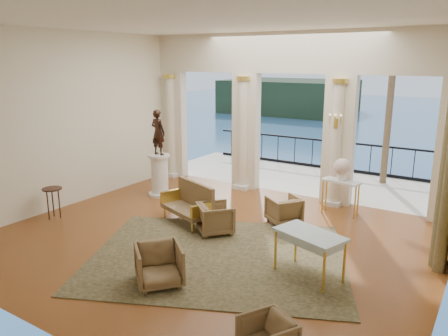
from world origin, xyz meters
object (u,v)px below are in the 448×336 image
Objects in this scene: armchair_d at (215,217)px; pedestal at (160,176)px; side_table at (52,192)px; statue at (158,132)px; game_table at (310,238)px; armchair_a at (159,263)px; console_table at (341,186)px; armchair_c at (284,209)px; settee at (190,203)px.

armchair_d is 0.63× the size of pedestal.
statue is at bearing 71.03° from side_table.
game_table is 6.38m from side_table.
console_table is (1.46, 5.12, 0.34)m from armchair_a.
statue is 1.65× the size of side_table.
statue is (-0.00, 0.00, 1.24)m from pedestal.
armchair_c is 5.57m from side_table.
armchair_c is 1.71m from armchair_d.
armchair_a is 1.03× the size of side_table.
console_table is (2.81, 2.47, 0.25)m from settee.
game_table is at bearing -156.26° from armchair_d.
armchair_d is (-1.02, -1.37, 0.02)m from armchair_c.
pedestal is (-1.99, 1.22, 0.10)m from settee.
console_table is at bearing -178.70° from armchair_c.
pedestal is 4.96m from console_table.
statue reaches higher than pedestal.
armchair_a reaches higher than armchair_c.
settee is (-0.88, 0.22, 0.10)m from armchair_d.
statue reaches higher than armchair_a.
settee is (-1.90, -1.15, 0.11)m from armchair_c.
armchair_a is 1.04× the size of armchair_d.
settee is 3.55m from game_table.
pedestal reaches higher than armchair_c.
settee reaches higher than armchair_d.
pedestal reaches higher than armchair_d.
statue is (-3.35, 3.87, 1.43)m from armchair_a.
game_table reaches higher than armchair_d.
console_table reaches higher than side_table.
armchair_c is 0.74× the size of console_table.
statue reaches higher than armchair_d.
armchair_d is at bearing -115.32° from console_table.
armchair_c is 0.94× the size of side_table.
armchair_a is 0.62× the size of statue.
side_table is (-5.76, -4.05, -0.07)m from console_table.
side_table is at bearing -24.96° from armchair_c.
side_table is (-0.96, -2.80, 0.08)m from pedestal.
settee reaches higher than side_table.
statue is 1.29× the size of console_table.
game_table is (2.51, -0.78, 0.37)m from armchair_d.
side_table is (-4.31, 1.07, 0.26)m from armchair_a.
pedestal is (-5.39, 2.23, -0.17)m from game_table.
console_table is at bearing 14.59° from pedestal.
armchair_c is 0.95× the size of armchair_d.
pedestal is at bearing 156.06° from statue.
side_table is at bearing -108.97° from pedestal.
console_table is (0.91, 1.33, 0.37)m from armchair_c.
game_table is 1.14× the size of pedestal.
settee reaches higher than game_table.
armchair_d is 3.33m from console_table.
console_table reaches higher than game_table.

